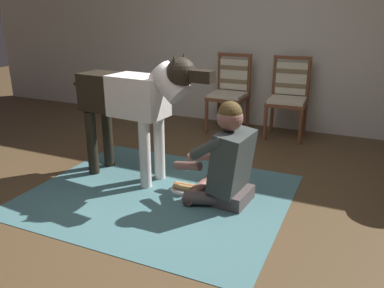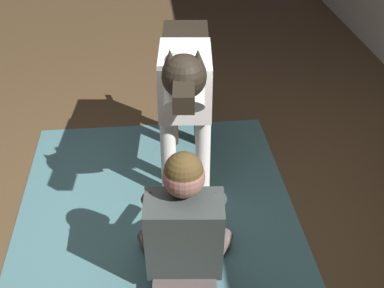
% 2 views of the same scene
% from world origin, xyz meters
% --- Properties ---
extents(ground_plane, '(15.70, 15.70, 0.00)m').
position_xyz_m(ground_plane, '(0.00, 0.00, 0.00)').
color(ground_plane, brown).
extents(area_rug, '(2.17, 1.81, 0.01)m').
position_xyz_m(area_rug, '(-0.14, 0.19, 0.00)').
color(area_rug, '#446F73').
rests_on(area_rug, ground).
extents(person_sitting_on_floor, '(0.65, 0.58, 0.86)m').
position_xyz_m(person_sitting_on_floor, '(0.42, 0.32, 0.35)').
color(person_sitting_on_floor, '#4F4544').
rests_on(person_sitting_on_floor, ground).
extents(large_dog, '(1.50, 0.39, 1.19)m').
position_xyz_m(large_dog, '(-0.50, 0.41, 0.77)').
color(large_dog, white).
rests_on(large_dog, ground).
extents(hot_dog_on_plate, '(0.25, 0.25, 0.06)m').
position_xyz_m(hot_dog_on_plate, '(0.02, 0.36, 0.03)').
color(hot_dog_on_plate, silver).
rests_on(hot_dog_on_plate, ground).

